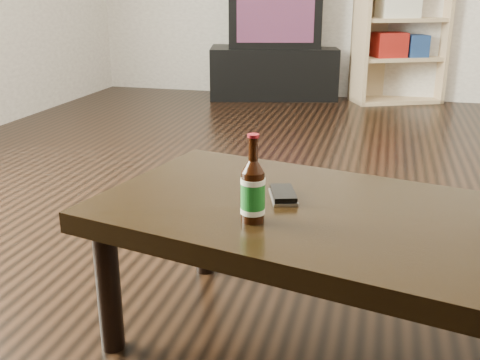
% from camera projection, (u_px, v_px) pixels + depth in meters
% --- Properties ---
extents(floor, '(5.00, 6.00, 0.01)m').
position_uv_depth(floor, '(356.00, 247.00, 2.08)').
color(floor, black).
rests_on(floor, ground).
extents(tv_stand, '(1.16, 0.77, 0.43)m').
position_uv_depth(tv_stand, '(273.00, 72.00, 4.85)').
color(tv_stand, black).
rests_on(tv_stand, floor).
extents(tv, '(0.84, 0.63, 0.56)m').
position_uv_depth(tv, '(274.00, 12.00, 4.68)').
color(tv, black).
rests_on(tv, tv_stand).
extents(bookshelf, '(0.78, 0.59, 1.32)m').
position_uv_depth(bookshelf, '(400.00, 16.00, 4.50)').
color(bookshelf, tan).
rests_on(bookshelf, floor).
extents(coffee_table, '(1.17, 0.84, 0.40)m').
position_uv_depth(coffee_table, '(314.00, 227.00, 1.38)').
color(coffee_table, black).
rests_on(coffee_table, floor).
extents(beer_bottle, '(0.06, 0.06, 0.20)m').
position_uv_depth(beer_bottle, '(253.00, 191.00, 1.26)').
color(beer_bottle, black).
rests_on(beer_bottle, coffee_table).
extents(phone, '(0.09, 0.13, 0.02)m').
position_uv_depth(phone, '(283.00, 195.00, 1.42)').
color(phone, silver).
rests_on(phone, coffee_table).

